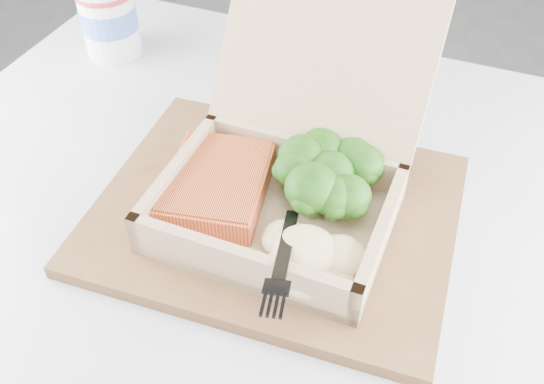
% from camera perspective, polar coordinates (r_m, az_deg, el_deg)
% --- Properties ---
extents(cafe_table, '(0.90, 0.90, 0.72)m').
position_cam_1_polar(cafe_table, '(0.71, -2.83, -14.79)').
color(cafe_table, black).
rests_on(cafe_table, floor).
extents(serving_tray, '(0.36, 0.30, 0.01)m').
position_cam_1_polar(serving_tray, '(0.58, 0.32, -1.99)').
color(serving_tray, brown).
rests_on(serving_tray, cafe_table).
extents(takeout_container, '(0.24, 0.28, 0.17)m').
position_cam_1_polar(takeout_container, '(0.55, 1.85, 2.96)').
color(takeout_container, tan).
rests_on(takeout_container, serving_tray).
extents(salmon_fillet, '(0.09, 0.12, 0.02)m').
position_cam_1_polar(salmon_fillet, '(0.56, -5.17, 0.72)').
color(salmon_fillet, orange).
rests_on(salmon_fillet, takeout_container).
extents(broccoli_pile, '(0.11, 0.11, 0.04)m').
position_cam_1_polar(broccoli_pile, '(0.56, 5.54, 1.39)').
color(broccoli_pile, '#2B6616').
rests_on(broccoli_pile, takeout_container).
extents(mashed_potatoes, '(0.09, 0.08, 0.03)m').
position_cam_1_polar(mashed_potatoes, '(0.50, 3.10, -5.63)').
color(mashed_potatoes, '#CDC085').
rests_on(mashed_potatoes, takeout_container).
extents(plastic_fork, '(0.03, 0.14, 0.03)m').
position_cam_1_polar(plastic_fork, '(0.50, 1.61, -3.30)').
color(plastic_fork, black).
rests_on(plastic_fork, mashed_potatoes).
extents(paper_cup, '(0.07, 0.07, 0.09)m').
position_cam_1_polar(paper_cup, '(0.82, -15.11, 15.53)').
color(paper_cup, silver).
rests_on(paper_cup, cafe_table).
extents(receipt, '(0.09, 0.16, 0.00)m').
position_cam_1_polar(receipt, '(0.71, 8.58, 7.46)').
color(receipt, white).
rests_on(receipt, cafe_table).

